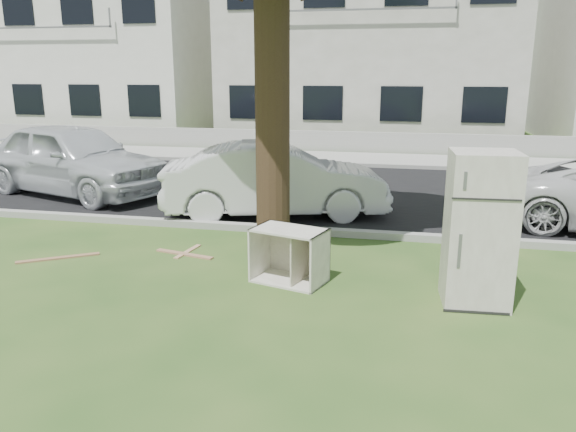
% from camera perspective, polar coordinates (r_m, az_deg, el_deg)
% --- Properties ---
extents(ground, '(120.00, 120.00, 0.00)m').
position_cam_1_polar(ground, '(7.42, -1.72, -7.08)').
color(ground, '#274A1A').
extents(road, '(120.00, 7.00, 0.01)m').
position_cam_1_polar(road, '(13.09, 4.50, 2.51)').
color(road, black).
rests_on(road, ground).
extents(kerb_near, '(120.00, 0.18, 0.12)m').
position_cam_1_polar(kerb_near, '(9.69, 1.70, -1.83)').
color(kerb_near, gray).
rests_on(kerb_near, ground).
extents(kerb_far, '(120.00, 0.18, 0.12)m').
position_cam_1_polar(kerb_far, '(16.56, 6.14, 5.00)').
color(kerb_far, gray).
rests_on(kerb_far, ground).
extents(sidewalk, '(120.00, 2.80, 0.01)m').
position_cam_1_polar(sidewalk, '(17.98, 6.63, 5.77)').
color(sidewalk, gray).
rests_on(sidewalk, ground).
extents(low_wall, '(120.00, 0.15, 0.70)m').
position_cam_1_polar(low_wall, '(19.51, 7.12, 7.47)').
color(low_wall, gray).
rests_on(low_wall, ground).
extents(townhouse_left, '(10.20, 8.16, 7.04)m').
position_cam_1_polar(townhouse_left, '(27.79, -18.11, 15.55)').
color(townhouse_left, silver).
rests_on(townhouse_left, ground).
extents(townhouse_center, '(11.22, 8.16, 7.44)m').
position_cam_1_polar(townhouse_center, '(24.27, 8.45, 16.79)').
color(townhouse_center, beige).
rests_on(townhouse_center, ground).
extents(fridge, '(0.80, 0.75, 1.84)m').
position_cam_1_polar(fridge, '(6.99, 18.87, -1.28)').
color(fridge, white).
rests_on(fridge, ground).
extents(cabinet, '(1.06, 0.82, 0.73)m').
position_cam_1_polar(cabinet, '(7.44, 0.14, -4.02)').
color(cabinet, white).
rests_on(cabinet, ground).
extents(plank_a, '(1.03, 0.73, 0.02)m').
position_cam_1_polar(plank_a, '(9.11, -22.30, -3.97)').
color(plank_a, '#8D6544').
rests_on(plank_a, ground).
extents(plank_b, '(0.99, 0.32, 0.02)m').
position_cam_1_polar(plank_b, '(8.75, -10.48, -3.82)').
color(plank_b, '#9C7051').
rests_on(plank_b, ground).
extents(plank_c, '(0.18, 0.71, 0.02)m').
position_cam_1_polar(plank_c, '(8.87, -10.15, -3.57)').
color(plank_c, tan).
rests_on(plank_c, ground).
extents(car_center, '(4.49, 2.58, 1.40)m').
position_cam_1_polar(car_center, '(10.75, -1.30, 3.67)').
color(car_center, silver).
rests_on(car_center, ground).
extents(car_left, '(5.14, 3.35, 1.63)m').
position_cam_1_polar(car_left, '(13.56, -21.02, 5.48)').
color(car_left, silver).
rests_on(car_left, ground).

